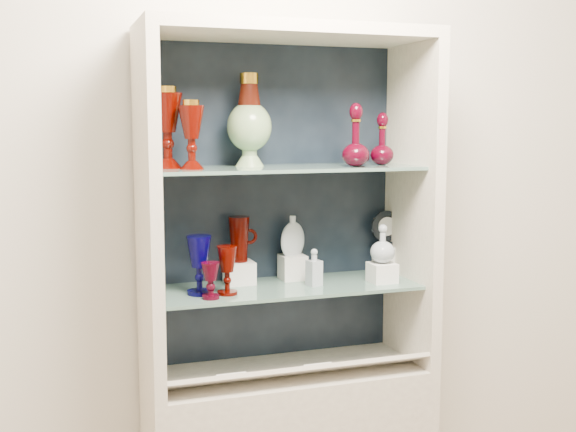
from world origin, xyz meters
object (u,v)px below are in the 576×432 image
object	(u,v)px
enamel_urn	(249,120)
lidded_bowl	(359,154)
ruby_decanter_b	(382,137)
ruby_goblet_small	(211,281)
clear_square_bottle	(314,267)
pedestal_lamp_left	(192,135)
cobalt_goblet	(199,265)
flat_flask	(293,235)
clear_round_decanter	(383,245)
ruby_decanter_a	(356,131)
ruby_goblet_tall	(227,270)
cameo_medallion	(386,228)
ruby_pitcher	(239,239)
pedestal_lamp_right	(167,127)

from	to	relation	value
enamel_urn	lidded_bowl	xyz separation A→B (m)	(0.39, -0.06, -0.12)
ruby_decanter_b	lidded_bowl	distance (m)	0.10
ruby_goblet_small	clear_square_bottle	xyz separation A→B (m)	(0.39, 0.07, 0.01)
pedestal_lamp_left	cobalt_goblet	size ratio (longest dim) A/B	1.13
enamel_urn	flat_flask	size ratio (longest dim) A/B	2.12
ruby_goblet_small	cobalt_goblet	bearing A→B (deg)	106.24
ruby_decanter_b	clear_round_decanter	size ratio (longest dim) A/B	1.48
ruby_decanter_a	ruby_goblet_small	xyz separation A→B (m)	(-0.52, -0.03, -0.48)
pedestal_lamp_left	ruby_goblet_tall	bearing A→B (deg)	-13.59
enamel_urn	ruby_goblet_small	bearing A→B (deg)	-138.49
flat_flask	cameo_medallion	distance (m)	0.38
ruby_goblet_tall	cameo_medallion	bearing A→B (deg)	14.24
clear_square_bottle	cameo_medallion	distance (m)	0.39
ruby_goblet_small	cameo_medallion	bearing A→B (deg)	16.03
enamel_urn	clear_square_bottle	bearing A→B (deg)	-22.33
ruby_pitcher	cameo_medallion	world-z (taller)	same
pedestal_lamp_right	cameo_medallion	xyz separation A→B (m)	(0.84, 0.07, -0.38)
ruby_pitcher	cameo_medallion	size ratio (longest dim) A/B	1.13
enamel_urn	ruby_decanter_b	world-z (taller)	enamel_urn
ruby_decanter_a	ruby_pitcher	distance (m)	0.56
ruby_pitcher	flat_flask	bearing A→B (deg)	4.87
ruby_decanter_a	ruby_goblet_small	world-z (taller)	ruby_decanter_a
ruby_goblet_tall	flat_flask	distance (m)	0.33
ruby_goblet_small	pedestal_lamp_right	bearing A→B (deg)	126.92
pedestal_lamp_right	lidded_bowl	world-z (taller)	pedestal_lamp_right
ruby_pitcher	clear_round_decanter	xyz separation A→B (m)	(0.49, -0.14, -0.02)
pedestal_lamp_left	cameo_medallion	size ratio (longest dim) A/B	1.57
pedestal_lamp_left	pedestal_lamp_right	distance (m)	0.10
enamel_urn	clear_round_decanter	world-z (taller)	enamel_urn
ruby_goblet_tall	clear_square_bottle	world-z (taller)	ruby_goblet_tall
pedestal_lamp_left	ruby_decanter_a	bearing A→B (deg)	-4.03
pedestal_lamp_right	ruby_goblet_tall	bearing A→B (deg)	-30.27
clear_square_bottle	clear_round_decanter	bearing A→B (deg)	-5.87
ruby_goblet_tall	clear_round_decanter	xyz separation A→B (m)	(0.57, 0.00, 0.06)
ruby_goblet_tall	clear_round_decanter	world-z (taller)	clear_round_decanter
ruby_decanter_a	ruby_goblet_small	bearing A→B (deg)	-176.96
ruby_decanter_b	clear_round_decanter	distance (m)	0.38
ruby_goblet_tall	lidded_bowl	bearing A→B (deg)	6.85
pedestal_lamp_right	cobalt_goblet	bearing A→B (deg)	-38.58
lidded_bowl	clear_round_decanter	xyz separation A→B (m)	(0.07, -0.06, -0.32)
ruby_pitcher	clear_square_bottle	size ratio (longest dim) A/B	1.22
lidded_bowl	clear_square_bottle	size ratio (longest dim) A/B	0.61
pedestal_lamp_left	clear_square_bottle	bearing A→B (deg)	0.61
lidded_bowl	cameo_medallion	world-z (taller)	lidded_bowl
pedestal_lamp_left	ruby_goblet_small	world-z (taller)	pedestal_lamp_left
ruby_goblet_small	enamel_urn	bearing A→B (deg)	41.51
ruby_decanter_a	clear_square_bottle	bearing A→B (deg)	161.69
lidded_bowl	ruby_goblet_tall	xyz separation A→B (m)	(-0.50, -0.06, -0.38)
ruby_goblet_small	flat_flask	bearing A→B (deg)	29.27
pedestal_lamp_right	ruby_pitcher	world-z (taller)	pedestal_lamp_right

